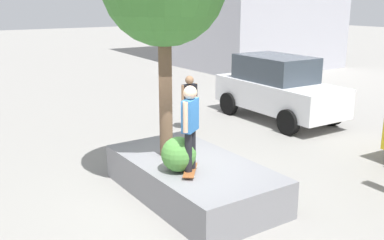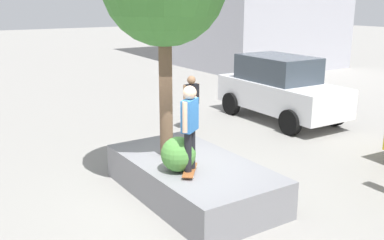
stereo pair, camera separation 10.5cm
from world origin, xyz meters
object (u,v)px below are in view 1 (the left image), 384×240
object	(u,v)px
skateboard	(190,170)
skateboarder	(190,122)
planter_ledge	(192,179)
passerby_with_bag	(189,99)
police_car	(278,88)

from	to	relation	value
skateboard	skateboarder	xyz separation A→B (m)	(0.00, 0.00, 0.97)
skateboard	skateboarder	size ratio (longest dim) A/B	0.45
planter_ledge	skateboarder	size ratio (longest dim) A/B	2.41
planter_ledge	passerby_with_bag	distance (m)	5.04
skateboarder	police_car	size ratio (longest dim) A/B	0.35
skateboard	planter_ledge	bearing A→B (deg)	143.09
planter_ledge	passerby_with_bag	world-z (taller)	passerby_with_bag
police_car	planter_ledge	bearing A→B (deg)	-58.92
skateboarder	passerby_with_bag	distance (m)	5.69
skateboard	passerby_with_bag	xyz separation A→B (m)	(-4.71, 3.10, 0.19)
skateboard	skateboarder	bearing A→B (deg)	90.00
skateboarder	skateboard	bearing A→B (deg)	-90.00
skateboard	police_car	world-z (taller)	police_car
skateboard	skateboarder	world-z (taller)	skateboarder
planter_ledge	skateboard	bearing A→B (deg)	-36.91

